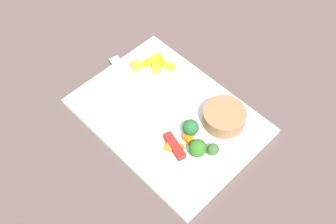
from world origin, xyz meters
name	(u,v)px	position (x,y,z in m)	size (l,w,h in m)	color
ground_plane	(168,117)	(0.00, 0.00, 0.00)	(4.00, 4.00, 0.00)	#544441
cutting_board	(168,116)	(0.00, 0.00, 0.01)	(0.43, 0.31, 0.01)	white
prep_bowl	(224,117)	(0.11, 0.08, 0.03)	(0.10, 0.10, 0.04)	#976B44
chef_knife	(157,121)	(0.00, -0.04, 0.02)	(0.35, 0.11, 0.02)	silver
carrot_dice_0	(189,140)	(0.09, -0.02, 0.02)	(0.02, 0.02, 0.02)	orange
carrot_dice_1	(193,133)	(0.08, 0.00, 0.02)	(0.01, 0.01, 0.01)	orange
carrot_dice_2	(181,147)	(0.09, -0.04, 0.02)	(0.01, 0.01, 0.01)	orange
carrot_dice_3	(175,147)	(0.08, -0.06, 0.02)	(0.02, 0.02, 0.02)	orange
carrot_dice_4	(169,147)	(0.07, -0.06, 0.02)	(0.02, 0.02, 0.01)	orange
carrot_dice_5	(186,136)	(0.07, -0.02, 0.02)	(0.01, 0.01, 0.01)	orange
pepper_dice_0	(136,65)	(-0.16, 0.04, 0.02)	(0.02, 0.02, 0.02)	yellow
pepper_dice_1	(142,66)	(-0.15, 0.06, 0.02)	(0.01, 0.02, 0.01)	yellow
pepper_dice_2	(148,62)	(-0.15, 0.07, 0.02)	(0.02, 0.02, 0.01)	yellow
pepper_dice_3	(166,65)	(-0.11, 0.10, 0.02)	(0.01, 0.01, 0.01)	yellow
pepper_dice_4	(159,62)	(-0.13, 0.09, 0.02)	(0.02, 0.02, 0.02)	yellow
pepper_dice_5	(157,68)	(-0.12, 0.08, 0.02)	(0.02, 0.02, 0.02)	yellow
pepper_dice_6	(158,58)	(-0.14, 0.10, 0.02)	(0.02, 0.02, 0.01)	yellow
pepper_dice_7	(172,67)	(-0.10, 0.11, 0.02)	(0.02, 0.02, 0.01)	yellow
pepper_dice_8	(153,62)	(-0.14, 0.08, 0.02)	(0.02, 0.02, 0.02)	yellow
broccoli_floret_0	(198,148)	(0.12, -0.03, 0.03)	(0.04, 0.04, 0.04)	#91B35A
broccoli_floret_1	(213,149)	(0.15, -0.01, 0.03)	(0.03, 0.03, 0.04)	#82C06D
broccoli_floret_2	(191,128)	(0.07, 0.00, 0.04)	(0.04, 0.04, 0.04)	#80BC62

